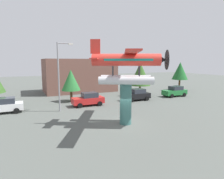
% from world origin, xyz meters
% --- Properties ---
extents(ground_plane, '(140.00, 140.00, 0.00)m').
position_xyz_m(ground_plane, '(0.00, 0.00, 0.00)').
color(ground_plane, '#515651').
extents(display_pedestal, '(1.10, 1.10, 3.87)m').
position_xyz_m(display_pedestal, '(0.00, 0.00, 1.93)').
color(display_pedestal, '#386B66').
rests_on(display_pedestal, ground).
extents(floatplane_monument, '(7.10, 9.68, 4.00)m').
position_xyz_m(floatplane_monument, '(0.12, -0.06, 5.54)').
color(floatplane_monument, silver).
rests_on(floatplane_monument, display_pedestal).
extents(car_near_white, '(4.20, 2.02, 1.76)m').
position_xyz_m(car_near_white, '(-10.71, 9.32, 0.88)').
color(car_near_white, white).
rests_on(car_near_white, ground).
extents(car_mid_red, '(4.20, 2.02, 1.76)m').
position_xyz_m(car_mid_red, '(-0.74, 8.84, 0.88)').
color(car_mid_red, red).
rests_on(car_mid_red, ground).
extents(car_far_black, '(4.20, 2.02, 1.76)m').
position_xyz_m(car_far_black, '(7.02, 9.08, 0.88)').
color(car_far_black, black).
rests_on(car_far_black, ground).
extents(car_distant_green, '(4.20, 2.02, 1.76)m').
position_xyz_m(car_distant_green, '(14.70, 9.21, 0.88)').
color(car_distant_green, '#237A38').
rests_on(car_distant_green, ground).
extents(streetlight_primary, '(1.84, 0.28, 8.04)m').
position_xyz_m(streetlight_primary, '(-4.58, 7.44, 4.66)').
color(streetlight_primary, gray).
rests_on(streetlight_primary, ground).
extents(storefront_building, '(13.39, 7.66, 6.36)m').
position_xyz_m(storefront_building, '(1.80, 22.00, 3.18)').
color(storefront_building, brown).
rests_on(storefront_building, ground).
extents(tree_east, '(2.75, 2.75, 4.71)m').
position_xyz_m(tree_east, '(-2.13, 12.63, 3.16)').
color(tree_east, brown).
rests_on(tree_east, ground).
extents(tree_center_back, '(3.51, 3.51, 5.75)m').
position_xyz_m(tree_center_back, '(9.60, 12.12, 3.78)').
color(tree_center_back, brown).
rests_on(tree_center_back, ground).
extents(tree_far_east, '(3.16, 3.16, 5.75)m').
position_xyz_m(tree_far_east, '(20.73, 14.37, 3.97)').
color(tree_far_east, brown).
rests_on(tree_far_east, ground).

